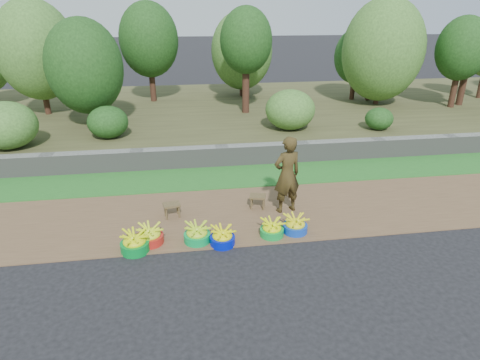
{
  "coord_description": "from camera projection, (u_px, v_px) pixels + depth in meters",
  "views": [
    {
      "loc": [
        -1.02,
        -6.05,
        3.93
      ],
      "look_at": [
        0.08,
        1.3,
        0.75
      ],
      "focal_mm": 30.0,
      "sensor_mm": 36.0,
      "label": 1
    }
  ],
  "objects": [
    {
      "name": "stool_left",
      "position": [
        172.0,
        206.0,
        8.09
      ],
      "size": [
        0.37,
        0.31,
        0.29
      ],
      "rotation": [
        0.0,
        0.0,
        0.18
      ],
      "color": "brown",
      "rests_on": "dirt_shoulder"
    },
    {
      "name": "basin_e",
      "position": [
        272.0,
        229.0,
        7.47
      ],
      "size": [
        0.45,
        0.45,
        0.33
      ],
      "color": "#0E9234",
      "rests_on": "ground"
    },
    {
      "name": "dirt_shoulder",
      "position": [
        237.0,
        214.0,
        8.32
      ],
      "size": [
        80.0,
        2.5,
        0.02
      ],
      "primitive_type": "cube",
      "color": "brown",
      "rests_on": "ground"
    },
    {
      "name": "grass_verge",
      "position": [
        226.0,
        177.0,
        10.13
      ],
      "size": [
        80.0,
        1.5,
        0.04
      ],
      "primitive_type": "cube",
      "color": "#266D24",
      "rests_on": "ground"
    },
    {
      "name": "earth_bank",
      "position": [
        208.0,
        114.0,
        15.27
      ],
      "size": [
        80.0,
        10.0,
        0.5
      ],
      "primitive_type": "cube",
      "color": "#464626",
      "rests_on": "ground"
    },
    {
      "name": "basin_c",
      "position": [
        197.0,
        234.0,
        7.28
      ],
      "size": [
        0.48,
        0.48,
        0.36
      ],
      "color": "#049242",
      "rests_on": "ground"
    },
    {
      "name": "vendor_woman",
      "position": [
        287.0,
        175.0,
        8.12
      ],
      "size": [
        0.67,
        0.52,
        1.62
      ],
      "primitive_type": "imported",
      "rotation": [
        0.0,
        0.0,
        3.39
      ],
      "color": "black",
      "rests_on": "dirt_shoulder"
    },
    {
      "name": "vegetation",
      "position": [
        161.0,
        54.0,
        14.12
      ],
      "size": [
        30.67,
        8.22,
        4.2
      ],
      "color": "#351F15",
      "rests_on": "earth_bank"
    },
    {
      "name": "stool_right",
      "position": [
        258.0,
        198.0,
        8.46
      ],
      "size": [
        0.39,
        0.33,
        0.29
      ],
      "rotation": [
        0.0,
        0.0,
        -0.27
      ],
      "color": "brown",
      "rests_on": "dirt_shoulder"
    },
    {
      "name": "basin_d",
      "position": [
        222.0,
        237.0,
        7.2
      ],
      "size": [
        0.45,
        0.45,
        0.34
      ],
      "color": "#0212B1",
      "rests_on": "ground"
    },
    {
      "name": "retaining_wall",
      "position": [
        222.0,
        156.0,
        10.8
      ],
      "size": [
        80.0,
        0.35,
        0.55
      ],
      "primitive_type": "cube",
      "color": "slate",
      "rests_on": "ground"
    },
    {
      "name": "basin_b",
      "position": [
        150.0,
        236.0,
        7.22
      ],
      "size": [
        0.49,
        0.49,
        0.36
      ],
      "color": "#A81E17",
      "rests_on": "ground"
    },
    {
      "name": "basin_a",
      "position": [
        135.0,
        243.0,
        6.99
      ],
      "size": [
        0.5,
        0.5,
        0.37
      ],
      "color": "#027A29",
      "rests_on": "ground"
    },
    {
      "name": "basin_f",
      "position": [
        295.0,
        225.0,
        7.59
      ],
      "size": [
        0.47,
        0.47,
        0.35
      ],
      "color": "#0F3BAD",
      "rests_on": "ground"
    },
    {
      "name": "ground_plane",
      "position": [
        246.0,
        247.0,
        7.19
      ],
      "size": [
        120.0,
        120.0,
        0.0
      ],
      "primitive_type": "plane",
      "color": "black",
      "rests_on": "ground"
    }
  ]
}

